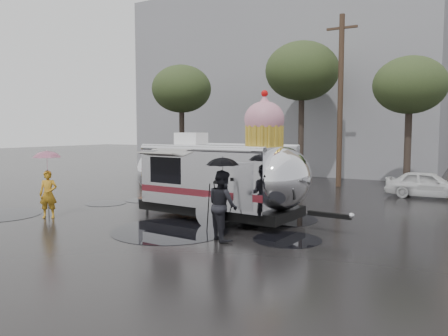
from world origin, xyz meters
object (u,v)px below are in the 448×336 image
Objects in this scene: airstream_trailer at (221,174)px; person_right at (223,205)px; tripod at (217,201)px; person_left at (48,194)px.

person_right is at bearing -54.79° from airstream_trailer.
airstream_trailer reaches higher than tripod.
person_right reaches higher than tripod.
tripod is (0.86, -1.74, -0.60)m from airstream_trailer.
airstream_trailer is at bearing 127.32° from tripod.
person_left is 1.06× the size of tripod.
airstream_trailer is at bearing -5.64° from person_left.
airstream_trailer is at bearing -22.40° from person_right.
airstream_trailer is 5.20× the size of tripod.
tripod is at bearing -59.44° from airstream_trailer.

